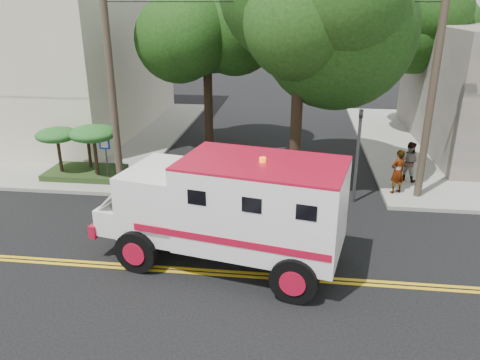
# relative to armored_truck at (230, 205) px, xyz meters

# --- Properties ---
(ground) EXTENTS (100.00, 100.00, 0.00)m
(ground) POSITION_rel_armored_truck_xyz_m (0.23, -0.63, -1.84)
(ground) COLOR black
(ground) RESTS_ON ground
(sidewalk_nw) EXTENTS (17.00, 17.00, 0.15)m
(sidewalk_nw) POSITION_rel_armored_truck_xyz_m (-13.27, 12.87, -1.76)
(sidewalk_nw) COLOR gray
(sidewalk_nw) RESTS_ON ground
(building_left) EXTENTS (16.00, 14.00, 10.00)m
(building_left) POSITION_rel_armored_truck_xyz_m (-15.27, 14.37, 3.31)
(building_left) COLOR beige
(building_left) RESTS_ON sidewalk_nw
(utility_pole_left) EXTENTS (0.28, 0.28, 9.00)m
(utility_pole_left) POSITION_rel_armored_truck_xyz_m (-5.37, 5.37, 2.66)
(utility_pole_left) COLOR #382D23
(utility_pole_left) RESTS_ON ground
(utility_pole_right) EXTENTS (0.28, 0.28, 9.00)m
(utility_pole_right) POSITION_rel_armored_truck_xyz_m (6.53, 5.57, 2.66)
(utility_pole_right) COLOR #382D23
(utility_pole_right) RESTS_ON ground
(tree_main) EXTENTS (6.08, 5.70, 9.85)m
(tree_main) POSITION_rel_armored_truck_xyz_m (2.17, 5.58, 5.36)
(tree_main) COLOR black
(tree_main) RESTS_ON ground
(tree_left) EXTENTS (4.48, 4.20, 7.70)m
(tree_left) POSITION_rel_armored_truck_xyz_m (-2.45, 11.16, 3.89)
(tree_left) COLOR black
(tree_left) RESTS_ON ground
(tree_right) EXTENTS (4.80, 4.50, 8.20)m
(tree_right) POSITION_rel_armored_truck_xyz_m (9.08, 15.15, 4.25)
(tree_right) COLOR black
(tree_right) RESTS_ON ground
(traffic_signal) EXTENTS (0.15, 0.18, 3.60)m
(traffic_signal) POSITION_rel_armored_truck_xyz_m (4.03, 4.97, 0.39)
(traffic_signal) COLOR #3F3F42
(traffic_signal) RESTS_ON ground
(accessibility_sign) EXTENTS (0.45, 0.10, 2.02)m
(accessibility_sign) POSITION_rel_armored_truck_xyz_m (-5.97, 5.55, -0.47)
(accessibility_sign) COLOR #3F3F42
(accessibility_sign) RESTS_ON ground
(palm_planter) EXTENTS (3.52, 2.63, 2.36)m
(palm_planter) POSITION_rel_armored_truck_xyz_m (-7.20, 6.00, -0.19)
(palm_planter) COLOR #1E3314
(palm_planter) RESTS_ON sidewalk_nw
(armored_truck) EXTENTS (7.47, 4.01, 3.23)m
(armored_truck) POSITION_rel_armored_truck_xyz_m (0.00, 0.00, 0.00)
(armored_truck) COLOR white
(armored_truck) RESTS_ON ground
(pedestrian_a) EXTENTS (0.77, 0.69, 1.76)m
(pedestrian_a) POSITION_rel_armored_truck_xyz_m (5.73, 5.78, -0.81)
(pedestrian_a) COLOR gray
(pedestrian_a) RESTS_ON sidewalk_ne
(pedestrian_b) EXTENTS (1.03, 0.98, 1.68)m
(pedestrian_b) POSITION_rel_armored_truck_xyz_m (6.48, 7.26, -0.85)
(pedestrian_b) COLOR gray
(pedestrian_b) RESTS_ON sidewalk_ne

